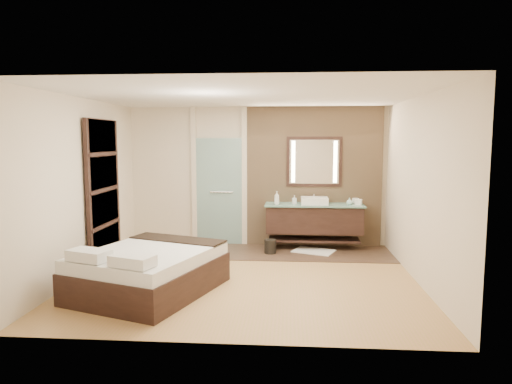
# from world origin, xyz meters

# --- Properties ---
(floor) EXTENTS (5.00, 5.00, 0.00)m
(floor) POSITION_xyz_m (0.00, 0.00, 0.00)
(floor) COLOR #A78246
(floor) RESTS_ON ground
(tile_strip) EXTENTS (3.80, 1.30, 0.01)m
(tile_strip) POSITION_xyz_m (0.60, 1.60, 0.01)
(tile_strip) COLOR #34241C
(tile_strip) RESTS_ON floor
(stone_wall) EXTENTS (2.60, 0.08, 2.70)m
(stone_wall) POSITION_xyz_m (1.10, 2.21, 1.35)
(stone_wall) COLOR #9E7C5A
(stone_wall) RESTS_ON floor
(vanity) EXTENTS (1.85, 0.55, 0.88)m
(vanity) POSITION_xyz_m (1.10, 1.92, 0.58)
(vanity) COLOR black
(vanity) RESTS_ON stone_wall
(mirror_unit) EXTENTS (1.06, 0.04, 0.96)m
(mirror_unit) POSITION_xyz_m (1.10, 2.16, 1.65)
(mirror_unit) COLOR black
(mirror_unit) RESTS_ON stone_wall
(frosted_door) EXTENTS (1.10, 0.12, 2.70)m
(frosted_door) POSITION_xyz_m (-0.75, 2.20, 1.14)
(frosted_door) COLOR #BAECE8
(frosted_door) RESTS_ON floor
(shoji_partition) EXTENTS (0.06, 1.20, 2.40)m
(shoji_partition) POSITION_xyz_m (-2.43, 0.60, 1.21)
(shoji_partition) COLOR black
(shoji_partition) RESTS_ON floor
(bed) EXTENTS (2.04, 2.27, 0.72)m
(bed) POSITION_xyz_m (-1.27, -0.74, 0.30)
(bed) COLOR black
(bed) RESTS_ON floor
(bath_mat) EXTENTS (0.86, 0.73, 0.02)m
(bath_mat) POSITION_xyz_m (1.09, 1.67, 0.02)
(bath_mat) COLOR white
(bath_mat) RESTS_ON floor
(waste_bin) EXTENTS (0.24, 0.24, 0.27)m
(waste_bin) POSITION_xyz_m (0.29, 1.47, 0.13)
(waste_bin) COLOR black
(waste_bin) RESTS_ON floor
(tissue_box) EXTENTS (0.15, 0.15, 0.10)m
(tissue_box) POSITION_xyz_m (1.92, 1.89, 0.92)
(tissue_box) COLOR white
(tissue_box) RESTS_ON vanity
(soap_bottle_a) EXTENTS (0.12, 0.12, 0.25)m
(soap_bottle_a) POSITION_xyz_m (0.40, 1.80, 0.99)
(soap_bottle_a) COLOR silver
(soap_bottle_a) RESTS_ON vanity
(soap_bottle_b) EXTENTS (0.09, 0.09, 0.16)m
(soap_bottle_b) POSITION_xyz_m (0.72, 1.93, 0.94)
(soap_bottle_b) COLOR #B2B2B2
(soap_bottle_b) RESTS_ON vanity
(soap_bottle_c) EXTENTS (0.11, 0.11, 0.13)m
(soap_bottle_c) POSITION_xyz_m (1.74, 1.85, 0.93)
(soap_bottle_c) COLOR #A2CBC9
(soap_bottle_c) RESTS_ON vanity
(cup) EXTENTS (0.18, 0.18, 0.11)m
(cup) POSITION_xyz_m (1.88, 2.00, 0.92)
(cup) COLOR silver
(cup) RESTS_ON vanity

